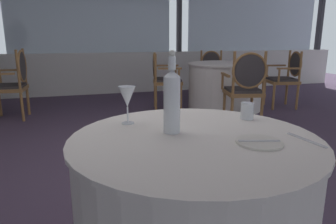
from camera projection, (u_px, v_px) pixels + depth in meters
The scene contains 15 objects.
ground_plane at pixel (123, 170), 2.82m from camera, with size 15.07×15.07×0.00m, color #47384C.
window_wall_far at pixel (93, 39), 6.27m from camera, with size 11.59×0.14×2.80m.
foreground_table at pixel (193, 213), 1.46m from camera, with size 1.10×1.10×0.75m.
side_plate at pixel (259, 142), 1.28m from camera, with size 0.19×0.19×0.01m, color silver.
butter_knife at pixel (259, 141), 1.28m from camera, with size 0.17×0.02×0.00m, color silver.
dinner_fork at pixel (306, 140), 1.32m from camera, with size 0.21×0.02×0.00m, color silver.
water_bottle at pixel (172, 100), 1.40m from camera, with size 0.08×0.08×0.37m.
wine_glass at pixel (127, 97), 1.54m from camera, with size 0.09×0.09×0.19m.
water_tumbler at pixel (247, 111), 1.65m from camera, with size 0.07×0.07×0.09m, color white.
background_table_0 at pixel (225, 86), 5.16m from camera, with size 1.24×1.24×0.75m.
dining_chair_0_0 at pixel (287, 75), 5.19m from camera, with size 0.55×0.60×0.95m.
dining_chair_0_1 at pixel (212, 70), 6.13m from camera, with size 0.60×0.55×0.91m.
dining_chair_0_2 at pixel (163, 76), 5.04m from camera, with size 0.55×0.60×0.92m.
dining_chair_0_3 at pixel (246, 83), 4.09m from camera, with size 0.60×0.55×1.00m.
dining_chair_1_1 at pixel (15, 79), 4.46m from camera, with size 0.49×0.56×1.00m.
Camera 1 is at (-0.34, -2.62, 1.18)m, focal length 33.19 mm.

